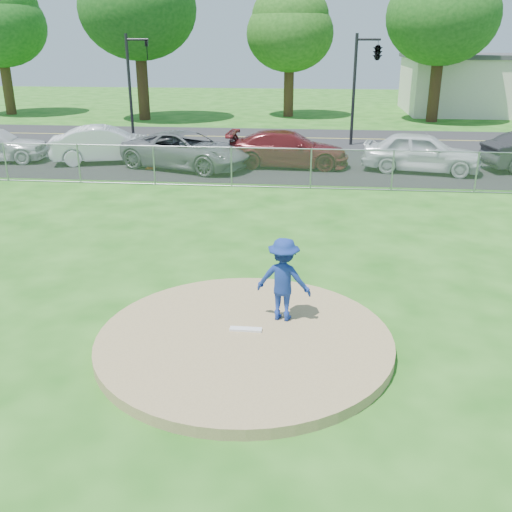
# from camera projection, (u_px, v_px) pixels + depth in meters

# --- Properties ---
(ground) EXTENTS (120.00, 120.00, 0.00)m
(ground) POSITION_uv_depth(u_px,v_px,m) (280.00, 202.00, 19.78)
(ground) COLOR #1C5813
(ground) RESTS_ON ground
(pitchers_mound) EXTENTS (5.40, 5.40, 0.20)m
(pitchers_mound) POSITION_uv_depth(u_px,v_px,m) (244.00, 340.00, 10.44)
(pitchers_mound) COLOR #957C51
(pitchers_mound) RESTS_ON ground
(pitching_rubber) EXTENTS (0.60, 0.15, 0.04)m
(pitching_rubber) POSITION_uv_depth(u_px,v_px,m) (246.00, 329.00, 10.58)
(pitching_rubber) COLOR white
(pitching_rubber) RESTS_ON pitchers_mound
(chain_link_fence) EXTENTS (40.00, 0.06, 1.50)m
(chain_link_fence) POSITION_uv_depth(u_px,v_px,m) (284.00, 168.00, 21.37)
(chain_link_fence) COLOR gray
(chain_link_fence) RESTS_ON ground
(parking_lot) EXTENTS (50.00, 8.00, 0.01)m
(parking_lot) POSITION_uv_depth(u_px,v_px,m) (290.00, 164.00, 25.82)
(parking_lot) COLOR black
(parking_lot) RESTS_ON ground
(street) EXTENTS (60.00, 7.00, 0.01)m
(street) POSITION_uv_depth(u_px,v_px,m) (296.00, 138.00, 32.79)
(street) COLOR #232326
(street) RESTS_ON ground
(tree_center) EXTENTS (6.16, 6.16, 9.84)m
(tree_center) POSITION_uv_depth(u_px,v_px,m) (290.00, 22.00, 39.90)
(tree_center) COLOR #3D2516
(tree_center) RESTS_ON ground
(tree_right) EXTENTS (7.28, 7.28, 11.63)m
(tree_right) POSITION_uv_depth(u_px,v_px,m) (444.00, 1.00, 36.64)
(tree_right) COLOR #352013
(tree_right) RESTS_ON ground
(traffic_signal_left) EXTENTS (1.28, 0.20, 5.60)m
(traffic_signal_left) POSITION_uv_depth(u_px,v_px,m) (133.00, 78.00, 30.61)
(traffic_signal_left) COLOR black
(traffic_signal_left) RESTS_ON ground
(traffic_signal_center) EXTENTS (1.42, 2.48, 5.60)m
(traffic_signal_center) POSITION_uv_depth(u_px,v_px,m) (375.00, 54.00, 28.91)
(traffic_signal_center) COLOR black
(traffic_signal_center) RESTS_ON ground
(pitcher) EXTENTS (1.15, 0.79, 1.63)m
(pitcher) POSITION_uv_depth(u_px,v_px,m) (284.00, 279.00, 10.77)
(pitcher) COLOR navy
(pitcher) RESTS_ON pitchers_mound
(traffic_cone) EXTENTS (0.36, 0.36, 0.71)m
(traffic_cone) POSITION_uv_depth(u_px,v_px,m) (150.00, 161.00, 24.74)
(traffic_cone) COLOR #FF490D
(traffic_cone) RESTS_ON parking_lot
(parked_car_white) EXTENTS (5.23, 3.17, 1.63)m
(parked_car_white) POSITION_uv_depth(u_px,v_px,m) (107.00, 144.00, 25.88)
(parked_car_white) COLOR white
(parked_car_white) RESTS_ON parking_lot
(parked_car_gray) EXTENTS (6.19, 4.35, 1.57)m
(parked_car_gray) POSITION_uv_depth(u_px,v_px,m) (186.00, 150.00, 24.71)
(parked_car_gray) COLOR slate
(parked_car_gray) RESTS_ON parking_lot
(parked_car_darkred) EXTENTS (5.38, 2.35, 1.54)m
(parked_car_darkred) POSITION_uv_depth(u_px,v_px,m) (288.00, 149.00, 25.04)
(parked_car_darkred) COLOR #5B161A
(parked_car_darkred) RESTS_ON parking_lot
(parked_car_pearl) EXTENTS (5.17, 2.88, 1.66)m
(parked_car_pearl) POSITION_uv_depth(u_px,v_px,m) (422.00, 152.00, 24.01)
(parked_car_pearl) COLOR silver
(parked_car_pearl) RESTS_ON parking_lot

